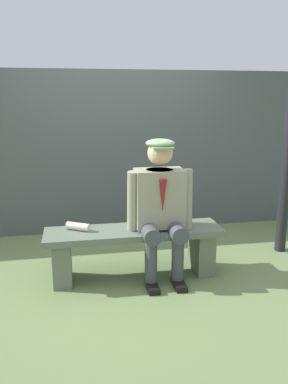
# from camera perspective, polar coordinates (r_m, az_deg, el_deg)

# --- Properties ---
(ground_plane) EXTENTS (30.00, 30.00, 0.00)m
(ground_plane) POSITION_cam_1_polar(r_m,az_deg,el_deg) (3.77, -1.45, -12.22)
(ground_plane) COLOR #647A49
(bench) EXTENTS (1.64, 0.42, 0.47)m
(bench) POSITION_cam_1_polar(r_m,az_deg,el_deg) (3.65, -1.48, -7.82)
(bench) COLOR #586755
(bench) RESTS_ON ground
(seated_man) EXTENTS (0.62, 0.55, 1.30)m
(seated_man) POSITION_cam_1_polar(r_m,az_deg,el_deg) (3.51, 2.43, -1.61)
(seated_man) COLOR gray
(seated_man) RESTS_ON ground
(rolled_magazine) EXTENTS (0.23, 0.18, 0.07)m
(rolled_magazine) POSITION_cam_1_polar(r_m,az_deg,el_deg) (3.60, -9.68, -5.04)
(rolled_magazine) COLOR beige
(rolled_magazine) RESTS_ON bench
(stadium_wall) EXTENTS (12.00, 0.24, 1.97)m
(stadium_wall) POSITION_cam_1_polar(r_m,az_deg,el_deg) (4.88, -4.21, 5.88)
(stadium_wall) COLOR #464D4F
(stadium_wall) RESTS_ON ground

